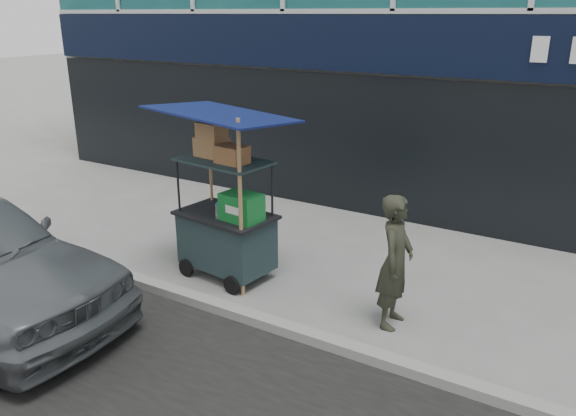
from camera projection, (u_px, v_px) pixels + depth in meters
The scene contains 4 objects.
ground at pixel (256, 313), 6.67m from camera, with size 80.00×80.00×0.00m, color slate.
curb at pixel (246, 316), 6.49m from camera, with size 80.00×0.18×0.12m, color gray.
vendor_cart at pixel (226, 220), 7.36m from camera, with size 1.82×1.38×2.29m.
vendor_man at pixel (395, 262), 6.20m from camera, with size 0.56×0.37×1.55m, color #282A1E.
Camera 1 is at (3.37, -4.84, 3.37)m, focal length 35.00 mm.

